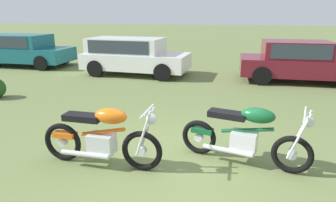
% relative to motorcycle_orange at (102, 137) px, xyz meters
% --- Properties ---
extents(ground_plane, '(120.00, 120.00, 0.00)m').
position_rel_motorcycle_orange_xyz_m(ground_plane, '(1.14, 0.33, -0.49)').
color(ground_plane, olive).
extents(motorcycle_orange, '(2.02, 0.64, 1.02)m').
position_rel_motorcycle_orange_xyz_m(motorcycle_orange, '(0.00, 0.00, 0.00)').
color(motorcycle_orange, black).
rests_on(motorcycle_orange, ground).
extents(motorcycle_green, '(2.07, 0.78, 1.02)m').
position_rel_motorcycle_orange_xyz_m(motorcycle_green, '(2.19, 0.59, -0.00)').
color(motorcycle_green, black).
rests_on(motorcycle_green, ground).
extents(car_teal, '(4.38, 1.97, 1.43)m').
position_rel_motorcycle_orange_xyz_m(car_teal, '(-7.77, 7.74, 0.35)').
color(car_teal, '#19606B').
rests_on(car_teal, ground).
extents(car_white, '(4.17, 2.03, 1.43)m').
position_rel_motorcycle_orange_xyz_m(car_white, '(-2.07, 7.04, 0.34)').
color(car_white, silver).
rests_on(car_white, ground).
extents(car_burgundy, '(4.06, 1.98, 1.43)m').
position_rel_motorcycle_orange_xyz_m(car_burgundy, '(4.08, 7.19, 0.31)').
color(car_burgundy, maroon).
rests_on(car_burgundy, ground).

